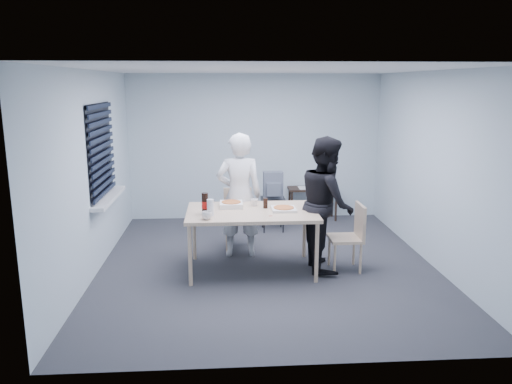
{
  "coord_description": "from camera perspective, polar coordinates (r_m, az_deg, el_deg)",
  "views": [
    {
      "loc": [
        -0.58,
        -6.44,
        2.44
      ],
      "look_at": [
        -0.14,
        0.1,
        1.0
      ],
      "focal_mm": 35.0,
      "sensor_mm": 36.0,
      "label": 1
    }
  ],
  "objects": [
    {
      "name": "mug_a",
      "position": [
        6.08,
        -5.64,
        -2.69
      ],
      "size": [
        0.17,
        0.17,
        0.1
      ],
      "primitive_type": "imported",
      "rotation": [
        0.0,
        0.0,
        0.52
      ],
      "color": "white",
      "rests_on": "dining_table"
    },
    {
      "name": "stool",
      "position": [
        8.35,
        1.94,
        -1.45
      ],
      "size": [
        0.4,
        0.4,
        0.55
      ],
      "color": "black",
      "rests_on": "ground"
    },
    {
      "name": "room",
      "position": [
        7.09,
        -17.01,
        3.75
      ],
      "size": [
        5.0,
        5.0,
        5.0
      ],
      "color": "#313237",
      "rests_on": "ground"
    },
    {
      "name": "side_table",
      "position": [
        9.07,
        6.5,
        0.0
      ],
      "size": [
        0.88,
        0.39,
        0.59
      ],
      "color": "#32201A",
      "rests_on": "ground"
    },
    {
      "name": "soda_bottle",
      "position": [
        6.32,
        -5.85,
        -1.36
      ],
      "size": [
        0.09,
        0.09,
        0.27
      ],
      "rotation": [
        0.0,
        0.0,
        -0.32
      ],
      "color": "black",
      "rests_on": "dining_table"
    },
    {
      "name": "dining_table",
      "position": [
        6.49,
        -0.51,
        -2.64
      ],
      "size": [
        1.68,
        1.06,
        0.82
      ],
      "color": "#D2B191",
      "rests_on": "ground"
    },
    {
      "name": "chair_right",
      "position": [
        6.7,
        10.9,
        -4.56
      ],
      "size": [
        0.42,
        0.42,
        0.89
      ],
      "color": "#D2B191",
      "rests_on": "ground"
    },
    {
      "name": "rubber_band",
      "position": [
        6.22,
        1.67,
        -2.74
      ],
      "size": [
        0.06,
        0.06,
        0.0
      ],
      "primitive_type": "torus",
      "rotation": [
        0.0,
        0.0,
        0.2
      ],
      "color": "red",
      "rests_on": "dining_table"
    },
    {
      "name": "chair_far",
      "position": [
        7.51,
        -2.09,
        -2.5
      ],
      "size": [
        0.42,
        0.42,
        0.89
      ],
      "color": "#D2B191",
      "rests_on": "ground"
    },
    {
      "name": "pizza_box_a",
      "position": [
        6.66,
        -2.85,
        -1.41
      ],
      "size": [
        0.3,
        0.3,
        0.07
      ],
      "rotation": [
        0.0,
        0.0,
        -0.42
      ],
      "color": "white",
      "rests_on": "dining_table"
    },
    {
      "name": "black_box",
      "position": [
        9.13,
        7.83,
        0.73
      ],
      "size": [
        0.15,
        0.13,
        0.05
      ],
      "primitive_type": "cube",
      "rotation": [
        0.0,
        0.0,
        -0.35
      ],
      "color": "black",
      "rests_on": "side_table"
    },
    {
      "name": "backpack",
      "position": [
        8.27,
        1.97,
        0.74
      ],
      "size": [
        0.32,
        0.24,
        0.45
      ],
      "rotation": [
        0.0,
        0.0,
        -0.16
      ],
      "color": "slate",
      "rests_on": "stool"
    },
    {
      "name": "cola_glass",
      "position": [
        6.58,
        1.09,
        -1.29
      ],
      "size": [
        0.08,
        0.08,
        0.14
      ],
      "primitive_type": "cylinder",
      "rotation": [
        0.0,
        0.0,
        -0.37
      ],
      "color": "black",
      "rests_on": "dining_table"
    },
    {
      "name": "papers",
      "position": [
        9.02,
        5.59,
        0.48
      ],
      "size": [
        0.24,
        0.31,
        0.01
      ],
      "primitive_type": "cube",
      "rotation": [
        0.0,
        0.0,
        0.05
      ],
      "color": "white",
      "rests_on": "side_table"
    },
    {
      "name": "pizza_box_b",
      "position": [
        6.49,
        3.18,
        -1.93
      ],
      "size": [
        0.31,
        0.31,
        0.04
      ],
      "rotation": [
        0.0,
        0.0,
        0.07
      ],
      "color": "white",
      "rests_on": "dining_table"
    },
    {
      "name": "plastic_cups",
      "position": [
        6.24,
        -5.24,
        -1.77
      ],
      "size": [
        0.11,
        0.11,
        0.21
      ],
      "primitive_type": "cylinder",
      "rotation": [
        0.0,
        0.0,
        -0.35
      ],
      "color": "silver",
      "rests_on": "dining_table"
    },
    {
      "name": "person_black",
      "position": [
        6.63,
        8.04,
        -1.3
      ],
      "size": [
        0.47,
        0.86,
        1.77
      ],
      "primitive_type": "imported",
      "rotation": [
        0.0,
        0.0,
        1.57
      ],
      "color": "black",
      "rests_on": "ground"
    },
    {
      "name": "person_white",
      "position": [
        7.05,
        -1.92,
        -0.36
      ],
      "size": [
        0.65,
        0.42,
        1.77
      ],
      "primitive_type": "imported",
      "rotation": [
        0.0,
        0.0,
        3.14
      ],
      "color": "silver",
      "rests_on": "ground"
    },
    {
      "name": "mug_b",
      "position": [
        6.71,
        -0.18,
        -1.2
      ],
      "size": [
        0.1,
        0.1,
        0.09
      ],
      "primitive_type": "imported",
      "color": "white",
      "rests_on": "dining_table"
    }
  ]
}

